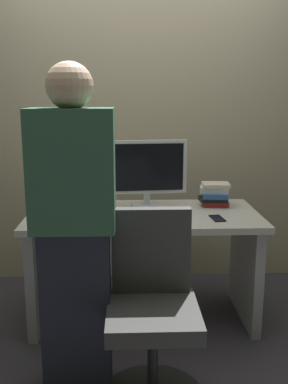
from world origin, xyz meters
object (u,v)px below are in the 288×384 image
(person_at_desk, at_px, (74,231))
(cell_phone, at_px, (217,218))
(keyboard, at_px, (141,216))
(mouse, at_px, (185,215))
(cup_near_keyboard, at_px, (72,211))
(office_chair, at_px, (152,316))
(desk, at_px, (144,246))
(monitor, at_px, (147,170))
(book_stack, at_px, (215,194))

(person_at_desk, relative_size, cell_phone, 11.38)
(keyboard, distance_m, mouse, 0.28)
(cup_near_keyboard, bearing_deg, person_at_desk, -81.80)
(keyboard, xyz_separation_m, cell_phone, (0.47, -0.06, -0.01))
(keyboard, bearing_deg, cup_near_keyboard, 177.31)
(office_chair, height_order, keyboard, office_chair)
(desk, bearing_deg, office_chair, -88.98)
(monitor, bearing_deg, mouse, -50.16)
(desk, xyz_separation_m, mouse, (0.26, -0.12, 0.24))
(desk, xyz_separation_m, office_chair, (0.01, -0.80, -0.08))
(person_at_desk, bearing_deg, mouse, 43.64)
(office_chair, bearing_deg, cup_near_keyboard, 123.70)
(keyboard, distance_m, cup_near_keyboard, 0.43)
(keyboard, bearing_deg, mouse, -6.22)
(person_at_desk, distance_m, cell_phone, 0.99)
(monitor, height_order, cup_near_keyboard, monitor)
(keyboard, bearing_deg, office_chair, -90.02)
(monitor, distance_m, keyboard, 0.36)
(desk, height_order, person_at_desk, person_at_desk)
(book_stack, xyz_separation_m, cell_phone, (-0.04, -0.33, -0.08))
(mouse, height_order, book_stack, book_stack)
(office_chair, bearing_deg, keyboard, 92.81)
(mouse, distance_m, book_stack, 0.38)
(cell_phone, bearing_deg, keyboard, 166.49)
(book_stack, bearing_deg, cup_near_keyboard, -163.93)
(person_at_desk, relative_size, book_stack, 7.83)
(office_chair, distance_m, cell_phone, 0.83)
(person_at_desk, distance_m, book_stack, 1.23)
(keyboard, xyz_separation_m, cup_near_keyboard, (-0.43, -0.00, 0.04))
(desk, bearing_deg, cup_near_keyboard, -167.16)
(mouse, relative_size, book_stack, 0.48)
(mouse, xyz_separation_m, book_stack, (0.24, 0.29, 0.07))
(book_stack, bearing_deg, mouse, -129.44)
(keyboard, xyz_separation_m, book_stack, (0.51, 0.27, 0.07))
(keyboard, height_order, cell_phone, keyboard)
(keyboard, relative_size, mouse, 4.30)
(cup_near_keyboard, bearing_deg, desk, 12.84)
(person_at_desk, distance_m, mouse, 0.86)
(office_chair, relative_size, keyboard, 2.19)
(office_chair, relative_size, cell_phone, 6.53)
(monitor, height_order, mouse, monitor)
(office_chair, distance_m, cup_near_keyboard, 0.91)
(person_at_desk, xyz_separation_m, cup_near_keyboard, (-0.09, 0.61, -0.06))
(monitor, height_order, book_stack, monitor)
(mouse, xyz_separation_m, cup_near_keyboard, (-0.71, 0.02, 0.03))
(mouse, bearing_deg, office_chair, -109.60)
(cell_phone, bearing_deg, monitor, 136.55)
(office_chair, height_order, book_stack, office_chair)
(monitor, xyz_separation_m, book_stack, (0.47, 0.01, -0.17))
(cup_near_keyboard, xyz_separation_m, cell_phone, (0.90, -0.06, -0.04))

